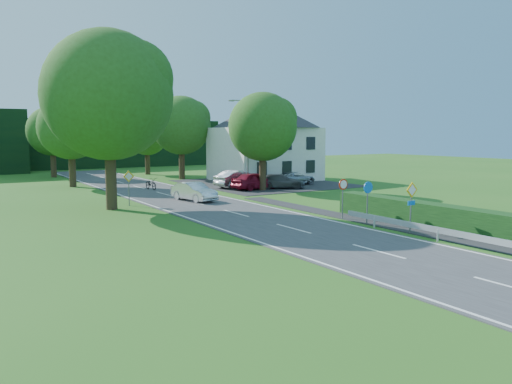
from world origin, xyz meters
TOP-DOWN VIEW (x-y plane):
  - road at (0.00, 20.00)m, footprint 7.00×80.00m
  - parking_pad at (12.00, 33.00)m, footprint 14.00×16.00m
  - line_edge_left at (-3.25, 20.00)m, footprint 0.12×80.00m
  - line_edge_right at (3.25, 20.00)m, footprint 0.12×80.00m
  - line_centre at (0.00, 20.00)m, footprint 0.12×80.00m
  - tree_main at (-6.00, 24.00)m, footprint 9.40×9.40m
  - tree_left_far at (-5.00, 40.00)m, footprint 7.00×7.00m
  - tree_right_far at (7.00, 42.00)m, footprint 7.40×7.40m
  - tree_left_back at (-4.50, 52.00)m, footprint 6.60×6.60m
  - tree_right_back at (6.00, 50.00)m, footprint 6.20×6.20m
  - tree_right_mid at (8.50, 28.00)m, footprint 7.00×7.00m
  - treeline_right at (8.00, 66.00)m, footprint 30.00×5.00m
  - house_white at (14.00, 36.00)m, footprint 10.60×8.40m
  - streetlight at (8.06, 30.00)m, footprint 2.03×0.18m
  - sign_priority_right at (4.30, 7.98)m, footprint 0.78×0.09m
  - sign_roundabout at (4.30, 10.98)m, footprint 0.64×0.08m
  - sign_speed_limit at (4.30, 12.97)m, footprint 0.64×0.11m
  - sign_priority_left at (-4.50, 24.98)m, footprint 0.78×0.09m
  - moving_car at (0.30, 24.70)m, footprint 2.17×4.33m
  - motorcycle at (0.26, 33.52)m, footprint 0.86×2.07m
  - parked_car_red at (8.19, 28.79)m, footprint 4.75×2.50m
  - parked_car_silver_a at (7.85, 31.00)m, footprint 5.02×2.43m
  - parked_car_grey at (10.61, 28.27)m, footprint 4.76×3.65m
  - parked_car_silver_b at (13.62, 30.20)m, footprint 4.66×2.55m
  - parasol at (12.85, 35.00)m, footprint 2.36×2.39m

SIDE VIEW (x-z plane):
  - road at x=0.00m, z-range 0.00..0.04m
  - parking_pad at x=12.00m, z-range 0.00..0.04m
  - line_edge_left at x=-3.25m, z-range 0.04..0.05m
  - line_edge_right at x=3.25m, z-range 0.04..0.05m
  - line_centre at x=0.00m, z-range 0.04..0.05m
  - motorcycle at x=0.26m, z-range 0.04..1.10m
  - parked_car_silver_b at x=13.62m, z-range 0.04..1.28m
  - parked_car_grey at x=10.61m, z-range 0.04..1.32m
  - moving_car at x=0.30m, z-range 0.04..1.40m
  - parked_car_red at x=8.19m, z-range 0.04..1.58m
  - parked_car_silver_a at x=7.85m, z-range 0.04..1.62m
  - parasol at x=12.85m, z-range 0.04..1.92m
  - sign_roundabout at x=4.30m, z-range 0.49..2.86m
  - sign_priority_left at x=-4.50m, z-range 0.50..2.94m
  - sign_speed_limit at x=4.30m, z-range 0.58..2.95m
  - sign_priority_right at x=4.30m, z-range 0.50..3.09m
  - treeline_right at x=8.00m, z-range 0.00..7.00m
  - tree_right_back at x=6.00m, z-range 0.00..7.56m
  - tree_left_back at x=-4.50m, z-range 0.00..8.07m
  - tree_left_far at x=-5.00m, z-range 0.00..8.58m
  - tree_right_mid at x=8.50m, z-range 0.00..8.58m
  - house_white at x=14.00m, z-range 0.11..8.71m
  - streetlight at x=8.06m, z-range 0.46..8.46m
  - tree_right_far at x=7.00m, z-range 0.00..9.09m
  - tree_main at x=-6.00m, z-range 0.00..11.64m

